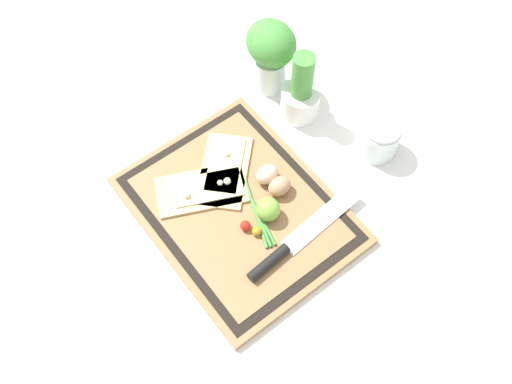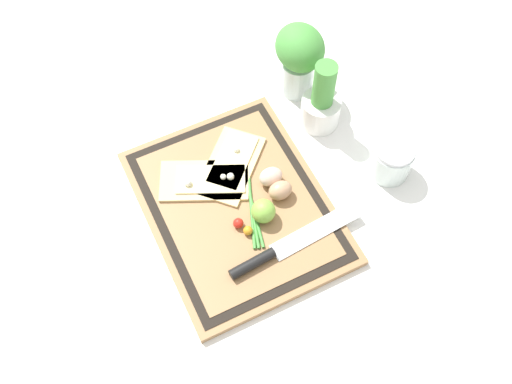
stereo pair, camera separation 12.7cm
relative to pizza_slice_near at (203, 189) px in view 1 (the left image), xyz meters
name	(u,v)px [view 1 (the left image)]	position (x,y,z in m)	size (l,w,h in m)	color
ground_plane	(239,212)	(0.08, 0.04, -0.03)	(6.00, 6.00, 0.00)	white
cutting_board	(239,210)	(0.08, 0.04, -0.02)	(0.47, 0.37, 0.02)	#997047
pizza_slice_near	(203,189)	(0.00, 0.00, 0.00)	(0.17, 0.22, 0.02)	#DBBC7F
pizza_slice_far	(225,169)	(-0.01, 0.07, 0.00)	(0.20, 0.20, 0.02)	#DBBC7F
knife	(288,247)	(0.22, 0.06, 0.00)	(0.06, 0.31, 0.02)	silver
egg_brown	(279,186)	(0.10, 0.13, 0.02)	(0.04, 0.05, 0.04)	tan
egg_pink	(267,174)	(0.06, 0.13, 0.02)	(0.04, 0.05, 0.04)	beige
lime	(268,209)	(0.13, 0.07, 0.02)	(0.05, 0.05, 0.05)	#7FB742
cherry_tomato_red	(245,226)	(0.13, 0.02, 0.01)	(0.02, 0.02, 0.02)	red
cherry_tomato_yellow	(257,231)	(0.15, 0.03, 0.00)	(0.02, 0.02, 0.02)	orange
scallion_bunch	(250,197)	(0.08, 0.07, 0.00)	(0.24, 0.10, 0.01)	#47933D
herb_pot	(301,95)	(-0.05, 0.31, 0.04)	(0.09, 0.09, 0.19)	white
sauce_jar	(378,139)	(0.14, 0.38, 0.01)	(0.09, 0.09, 0.09)	silver
herb_glass	(271,52)	(-0.15, 0.31, 0.09)	(0.12, 0.11, 0.19)	silver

